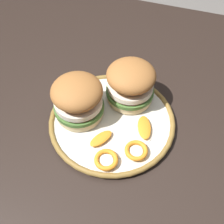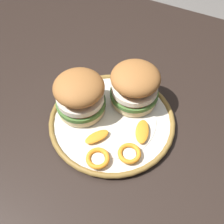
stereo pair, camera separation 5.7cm
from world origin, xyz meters
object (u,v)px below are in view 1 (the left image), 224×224
(sandwich_half_right, at_px, (131,83))
(dinner_plate, at_px, (112,120))
(sandwich_half_left, at_px, (78,98))
(dining_table, at_px, (94,128))

(sandwich_half_right, bearing_deg, dinner_plate, -105.21)
(dinner_plate, distance_m, sandwich_half_left, 0.10)
(dinner_plate, relative_size, sandwich_half_left, 1.84)
(dining_table, height_order, sandwich_half_left, sandwich_half_left)
(dinner_plate, xyz_separation_m, sandwich_half_left, (-0.08, -0.01, 0.06))
(sandwich_half_right, bearing_deg, dining_table, -147.76)
(dinner_plate, height_order, sandwich_half_right, sandwich_half_right)
(dinner_plate, bearing_deg, dining_table, 158.00)
(dining_table, relative_size, sandwich_half_right, 8.03)
(sandwich_half_right, bearing_deg, sandwich_half_left, -139.07)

